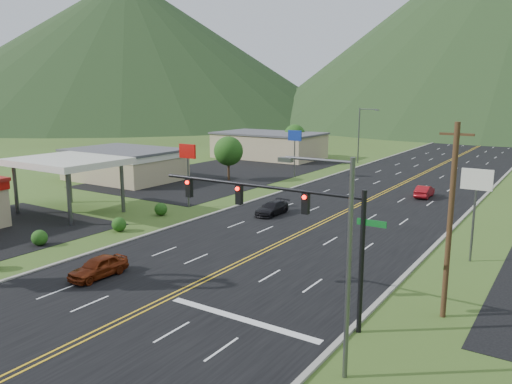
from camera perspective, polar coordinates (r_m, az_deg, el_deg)
The scene contains 16 objects.
traffic_signal at distance 25.29m, azimuth 3.62°, elevation -2.54°, with size 13.10×0.43×7.00m.
streetlight_east at distance 19.87m, azimuth 9.75°, elevation -6.99°, with size 3.28×0.25×9.00m.
streetlight_west at distance 83.32m, azimuth 11.88°, elevation 6.77°, with size 3.28×0.25×9.00m.
gas_canopy at distance 50.50m, azimuth -20.75°, elevation 3.15°, with size 10.00×8.00×5.30m.
building_west_mid at distance 68.55m, azimuth -14.80°, elevation 3.26°, with size 14.40×10.40×4.10m.
building_west_far at distance 89.07m, azimuth 1.47°, elevation 5.39°, with size 18.40×11.40×4.50m.
pole_sign_west_a at distance 49.98m, azimuth -7.83°, elevation 3.91°, with size 2.00×0.18×6.40m.
pole_sign_west_b at distance 68.02m, azimuth 4.45°, elevation 5.90°, with size 2.00×0.18×6.40m.
pole_sign_east_a at distance 36.37m, azimuth 23.86°, elevation 0.31°, with size 2.00×0.18×6.40m.
tree_west_a at distance 65.48m, azimuth -3.17°, elevation 4.69°, with size 3.84×3.84×5.82m.
tree_west_b at distance 90.86m, azimuth 4.44°, elevation 6.51°, with size 3.84×3.84×5.82m.
utility_pole_a at distance 26.63m, azimuth 21.30°, elevation -3.05°, with size 1.60×0.28×10.00m.
mountain_nw at distance 229.25m, azimuth -14.30°, elevation 15.58°, with size 190.00×190.00×60.00m, color black.
car_red_near at distance 32.93m, azimuth -17.57°, elevation -8.23°, with size 1.57×3.90×1.33m, color maroon.
car_dark_mid at distance 47.15m, azimuth 1.83°, elevation -1.92°, with size 1.72×4.22×1.22m, color black.
car_red_far at distance 58.02m, azimuth 18.69°, elevation 0.03°, with size 1.38×3.96×1.31m, color maroon.
Camera 1 is at (18.56, -7.39, 11.34)m, focal length 35.00 mm.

